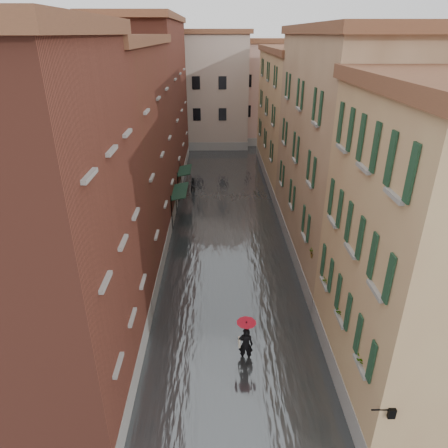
{
  "coord_description": "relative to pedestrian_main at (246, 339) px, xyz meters",
  "views": [
    {
      "loc": [
        -0.71,
        -14.08,
        13.03
      ],
      "look_at": [
        -0.32,
        6.89,
        3.0
      ],
      "focal_mm": 32.0,
      "sensor_mm": 36.0,
      "label": 1
    }
  ],
  "objects": [
    {
      "name": "ground",
      "position": [
        -0.48,
        0.77,
        -1.19
      ],
      "size": [
        120.0,
        120.0,
        0.0
      ],
      "primitive_type": "plane",
      "color": "#565659",
      "rests_on": "ground"
    },
    {
      "name": "floodwater",
      "position": [
        -0.48,
        13.77,
        -1.09
      ],
      "size": [
        10.0,
        60.0,
        0.2
      ],
      "primitive_type": "cube",
      "color": "#3F4346",
      "rests_on": "ground"
    },
    {
      "name": "building_left_near",
      "position": [
        -7.48,
        -1.23,
        5.31
      ],
      "size": [
        6.0,
        8.0,
        13.0
      ],
      "primitive_type": "cube",
      "color": "brown",
      "rests_on": "ground"
    },
    {
      "name": "building_left_mid",
      "position": [
        -7.48,
        9.77,
        5.06
      ],
      "size": [
        6.0,
        14.0,
        12.5
      ],
      "primitive_type": "cube",
      "color": "#56211B",
      "rests_on": "ground"
    },
    {
      "name": "building_left_far",
      "position": [
        -7.48,
        24.77,
        5.81
      ],
      "size": [
        6.0,
        16.0,
        14.0
      ],
      "primitive_type": "cube",
      "color": "brown",
      "rests_on": "ground"
    },
    {
      "name": "building_right_near",
      "position": [
        6.52,
        -1.23,
        4.56
      ],
      "size": [
        6.0,
        8.0,
        11.5
      ],
      "primitive_type": "cube",
      "color": "#A87E57",
      "rests_on": "ground"
    },
    {
      "name": "building_right_mid",
      "position": [
        6.52,
        9.77,
        5.31
      ],
      "size": [
        6.0,
        14.0,
        13.0
      ],
      "primitive_type": "cube",
      "color": "tan",
      "rests_on": "ground"
    },
    {
      "name": "building_right_far",
      "position": [
        6.52,
        24.77,
        4.56
      ],
      "size": [
        6.0,
        16.0,
        11.5
      ],
      "primitive_type": "cube",
      "color": "#A87E57",
      "rests_on": "ground"
    },
    {
      "name": "building_end_cream",
      "position": [
        -3.48,
        38.77,
        5.31
      ],
      "size": [
        12.0,
        9.0,
        13.0
      ],
      "primitive_type": "cube",
      "color": "#AF9C8B",
      "rests_on": "ground"
    },
    {
      "name": "building_end_pink",
      "position": [
        5.52,
        40.77,
        4.81
      ],
      "size": [
        10.0,
        9.0,
        12.0
      ],
      "primitive_type": "cube",
      "color": "tan",
      "rests_on": "ground"
    },
    {
      "name": "awning_near",
      "position": [
        -3.96,
        14.31,
        1.29
      ],
      "size": [
        1.09,
        3.31,
        2.8
      ],
      "color": "#142F20",
      "rests_on": "ground"
    },
    {
      "name": "awning_far",
      "position": [
        -3.97,
        19.23,
        1.28
      ],
      "size": [
        1.09,
        2.82,
        2.8
      ],
      "color": "#142F20",
      "rests_on": "ground"
    },
    {
      "name": "wall_lantern",
      "position": [
        3.85,
        -5.23,
        1.82
      ],
      "size": [
        0.71,
        0.22,
        0.35
      ],
      "color": "black",
      "rests_on": "ground"
    },
    {
      "name": "window_planters",
      "position": [
        3.64,
        0.18,
        2.32
      ],
      "size": [
        0.59,
        8.17,
        0.84
      ],
      "color": "#9B5C32",
      "rests_on": "ground"
    },
    {
      "name": "pedestrian_main",
      "position": [
        0.0,
        0.0,
        0.0
      ],
      "size": [
        0.85,
        0.85,
        2.06
      ],
      "color": "black",
      "rests_on": "ground"
    },
    {
      "name": "pedestrian_far",
      "position": [
        -3.29,
        20.57,
        -0.48
      ],
      "size": [
        0.85,
        0.77,
        1.42
      ],
      "primitive_type": "imported",
      "rotation": [
        0.0,
        0.0,
        0.41
      ],
      "color": "black",
      "rests_on": "ground"
    }
  ]
}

